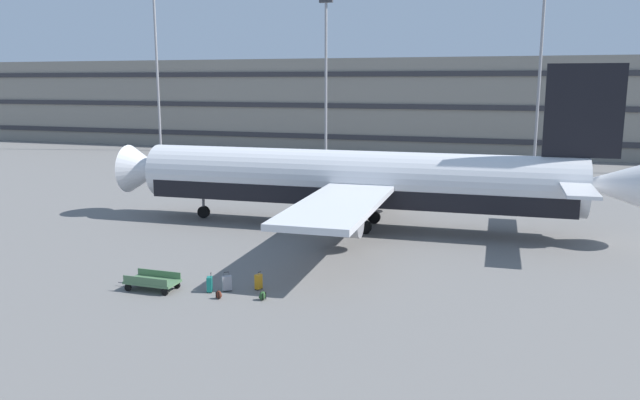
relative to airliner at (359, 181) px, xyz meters
The scene contains 12 objects.
ground_plane 3.99m from the airliner, 139.22° to the right, with size 600.00×600.00×0.00m, color slate.
terminal_structure 53.20m from the airliner, 91.77° to the left, with size 152.68×14.91×13.47m.
airliner is the anchor object (origin of this frame).
light_mast_far_left 58.22m from the airliner, 136.03° to the left, with size 1.80×0.50×26.30m.
light_mast_left 43.30m from the airliner, 110.81° to the left, with size 1.80×0.50×21.08m.
light_mast_center_left 42.45m from the airliner, 73.06° to the left, with size 1.80×0.50×21.96m.
suitcase_large 14.90m from the airliner, 95.09° to the right, with size 0.32×0.41×0.92m.
suitcase_scuffed 15.76m from the airliner, 100.01° to the right, with size 0.53×0.48×0.96m.
suitcase_small 16.30m from the airliner, 102.31° to the right, with size 0.36×0.44×0.99m.
backpack_teal 16.22m from the airliner, 91.83° to the right, with size 0.38×0.43×0.49m.
backpack_upright 16.88m from the airliner, 98.85° to the right, with size 0.34×0.30×0.46m.
baggage_cart 17.66m from the airliner, 111.19° to the right, with size 3.30×1.30×0.82m.
Camera 1 is at (12.55, -40.47, 10.19)m, focal length 35.14 mm.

